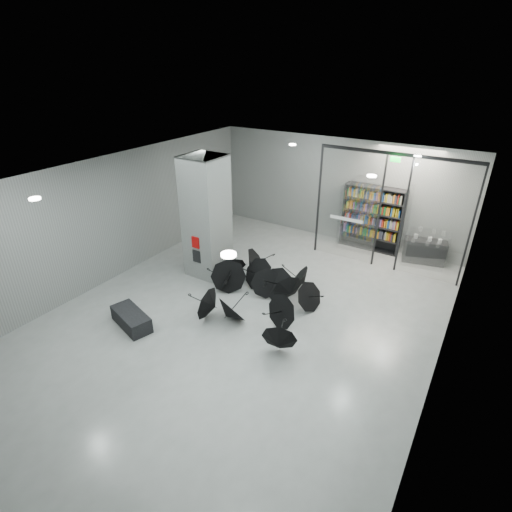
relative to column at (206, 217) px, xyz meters
The scene contains 10 objects.
room 3.31m from the column, 38.66° to the right, with size 14.00×14.02×4.01m.
column is the anchor object (origin of this frame).
fire_cabinet 0.90m from the column, 90.00° to the right, with size 0.28×0.04×0.38m, color #A50A07.
info_panel 1.31m from the column, 90.00° to the right, with size 0.30×0.03×0.42m, color black.
exit_sign 6.18m from the column, 33.96° to the left, with size 0.30×0.06×0.15m, color #0CE533.
glass_partition 6.02m from the column, 35.58° to the left, with size 5.06×0.08×4.00m.
bench 3.99m from the column, 88.77° to the right, with size 1.36×0.58×0.44m, color black.
bookshelf 6.31m from the column, 49.32° to the left, with size 2.23×0.45×2.46m, color black, non-canonical shape.
shop_counter 7.84m from the column, 37.25° to the left, with size 1.42×0.57×0.85m, color black.
umbrella_cluster 2.95m from the column, 13.60° to the right, with size 4.42×4.40×1.29m.
Camera 1 is at (5.15, -7.29, 6.63)m, focal length 27.64 mm.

